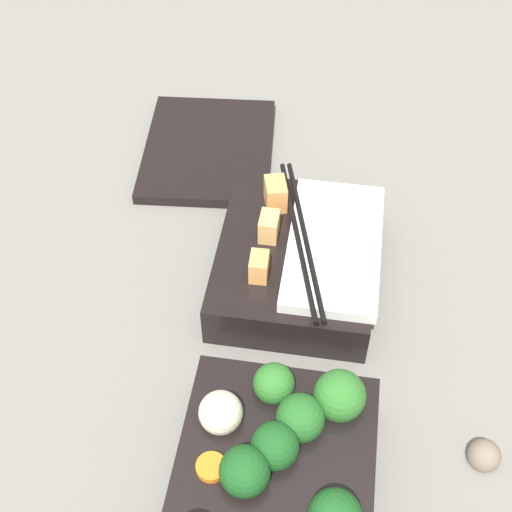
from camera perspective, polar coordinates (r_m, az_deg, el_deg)
ground_plane at (r=0.67m, az=2.04°, el=-8.50°), size 3.00×3.00×0.00m
bento_tray_vegetable at (r=0.59m, az=1.56°, el=-17.12°), size 0.19×0.15×0.08m
bento_tray_rice at (r=0.72m, az=3.76°, el=-0.24°), size 0.21×0.15×0.08m
bento_lid at (r=0.87m, az=-3.82°, el=8.51°), size 0.20×0.17×0.01m
pebble_0 at (r=0.65m, az=17.76°, el=-14.95°), size 0.03×0.03×0.03m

